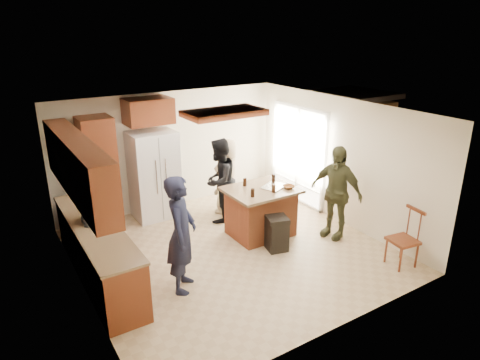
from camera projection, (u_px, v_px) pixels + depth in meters
room_shell at (345, 147)px, 10.81m from camera, size 8.00×5.20×5.00m
person_front_left at (181, 234)px, 6.24m from camera, size 0.77×0.82×1.81m
person_behind_left at (219, 181)px, 8.52m from camera, size 0.98×0.89×1.71m
person_behind_right at (227, 176)px, 8.93m from camera, size 0.93×0.88×1.61m
person_side_right at (336, 192)px, 7.86m from camera, size 0.79×1.14×1.77m
person_counter at (95, 227)px, 6.74m from camera, size 0.73×1.09×1.55m
left_cabinetry at (91, 223)px, 6.47m from camera, size 0.64×3.00×2.30m
back_wall_units at (112, 158)px, 8.21m from camera, size 1.80×0.60×2.45m
refrigerator at (154, 175)px, 8.70m from camera, size 0.90×0.76×1.80m
kitchen_island at (261, 211)px, 8.05m from camera, size 1.28×1.03×0.93m
island_items at (274, 186)px, 7.92m from camera, size 0.96×0.69×0.15m
trash_bin at (277, 233)px, 7.55m from camera, size 0.45×0.45×0.63m
spindle_chair at (404, 240)px, 7.02m from camera, size 0.48×0.48×0.99m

